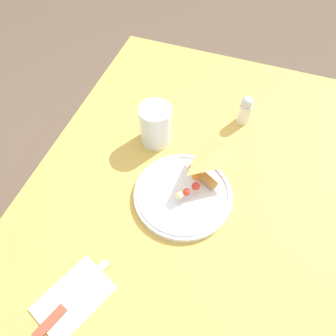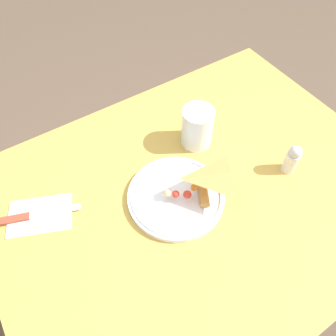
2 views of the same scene
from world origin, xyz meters
The scene contains 7 objects.
ground_plane centered at (0.00, 0.00, 0.00)m, with size 6.00×6.00×0.00m, color brown.
dining_table centered at (0.00, 0.00, 0.65)m, with size 1.05×0.81×0.77m.
plate_pizza centered at (-0.06, 0.01, 0.78)m, with size 0.24×0.24×0.05m.
milk_glass centered at (0.09, 0.14, 0.83)m, with size 0.09×0.09×0.12m.
napkin_folded centered at (-0.37, 0.15, 0.77)m, with size 0.18×0.15×0.00m.
butter_knife centered at (-0.38, 0.15, 0.78)m, with size 0.19×0.08×0.01m.
salt_shaker centered at (0.24, -0.08, 0.82)m, with size 0.04×0.04×0.09m.
Camera 2 is at (-0.31, -0.34, 1.49)m, focal length 35.00 mm.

